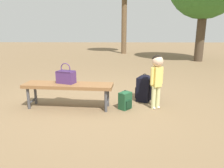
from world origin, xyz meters
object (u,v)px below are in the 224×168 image
at_px(park_bench, 68,87).
at_px(handbag, 66,76).
at_px(child_standing, 157,73).
at_px(backpack_small, 125,99).
at_px(backpack_large, 144,87).

xyz_separation_m(park_bench, handbag, (-0.04, 0.05, 0.18)).
distance_m(child_standing, backpack_small, 0.73).
distance_m(handbag, child_standing, 1.62).
relative_size(handbag, child_standing, 0.38).
height_order(handbag, backpack_large, handbag).
xyz_separation_m(handbag, backpack_small, (1.07, -0.10, -0.40)).
bearing_deg(child_standing, backpack_large, 109.18).
bearing_deg(handbag, backpack_small, -5.43).
relative_size(backpack_large, backpack_small, 1.55).
relative_size(park_bench, handbag, 4.42).
distance_m(handbag, backpack_large, 1.55).
distance_m(handbag, backpack_small, 1.14).
relative_size(park_bench, backpack_large, 2.94).
bearing_deg(backpack_large, backpack_small, -129.32).
bearing_deg(backpack_small, handbag, 174.57).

